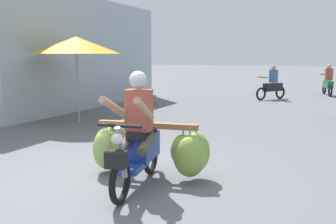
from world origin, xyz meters
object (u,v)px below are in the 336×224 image
motorbike_distant_ahead_left (328,83)px  motorbike_distant_far_ahead (272,85)px  market_umbrella_near_shop (76,45)px  produce_crate (147,100)px  motorbike_main_loaded (144,146)px

motorbike_distant_ahead_left → motorbike_distant_far_ahead: 3.20m
motorbike_distant_far_ahead → market_umbrella_near_shop: market_umbrella_near_shop is taller
motorbike_distant_ahead_left → produce_crate: size_ratio=2.83×
motorbike_distant_ahead_left → motorbike_main_loaded: bearing=-98.8°
motorbike_main_loaded → market_umbrella_near_shop: 5.32m
market_umbrella_near_shop → motorbike_distant_far_ahead: bearing=62.5°
motorbike_distant_ahead_left → motorbike_distant_far_ahead: bearing=-128.8°
motorbike_distant_ahead_left → market_umbrella_near_shop: bearing=-120.6°
motorbike_main_loaded → motorbike_distant_ahead_left: (2.05, 13.30, 0.08)m
produce_crate → motorbike_distant_ahead_left: bearing=47.3°
motorbike_main_loaded → market_umbrella_near_shop: market_umbrella_near_shop is taller
market_umbrella_near_shop → motorbike_main_loaded: bearing=-41.2°
produce_crate → motorbike_distant_far_ahead: bearing=45.0°
motorbike_distant_far_ahead → market_umbrella_near_shop: 8.53m
motorbike_main_loaded → produce_crate: (-3.72, 7.04, -0.31)m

